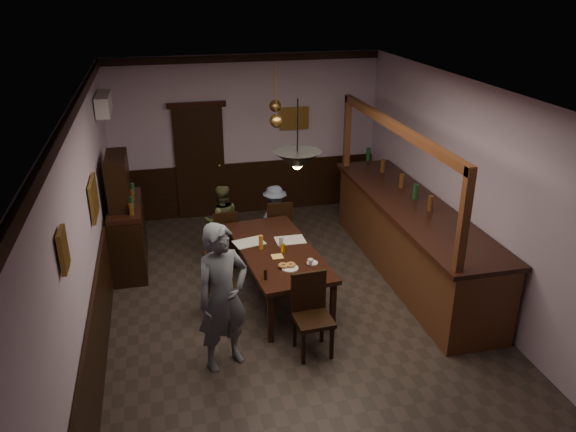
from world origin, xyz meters
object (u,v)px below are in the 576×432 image
object	(u,v)px
chair_side	(216,283)
pendant_brass_mid	(276,121)
person_seated_right	(275,217)
bar_counter	(411,237)
person_seated_left	(222,221)
sideboard	(126,224)
soda_can	(283,248)
chair_near	(311,310)
pendant_iron	(297,160)
chair_far_right	(279,225)
chair_far_left	(226,234)
person_standing	(223,297)
coffee_cup	(310,262)
dining_table	(277,253)
pendant_brass_far	(275,106)

from	to	relation	value
chair_side	pendant_brass_mid	world-z (taller)	pendant_brass_mid
person_seated_right	bar_counter	size ratio (longest dim) A/B	0.26
person_seated_left	sideboard	size ratio (longest dim) A/B	0.66
soda_can	bar_counter	distance (m)	2.11
chair_near	chair_side	distance (m)	1.46
person_seated_right	pendant_iron	bearing A→B (deg)	68.36
chair_side	bar_counter	bearing A→B (deg)	-81.06
chair_side	person_seated_left	xyz separation A→B (m)	(0.31, 1.78, 0.11)
chair_far_right	soda_can	distance (m)	1.47
chair_far_left	person_standing	bearing A→B (deg)	81.67
person_seated_left	soda_can	bearing A→B (deg)	108.52
person_seated_right	coffee_cup	size ratio (longest dim) A/B	13.66
chair_near	sideboard	xyz separation A→B (m)	(-2.21, 2.72, 0.18)
coffee_cup	person_seated_left	bearing A→B (deg)	108.62
chair_near	coffee_cup	distance (m)	0.81
dining_table	chair_far_left	size ratio (longest dim) A/B	2.56
coffee_cup	pendant_brass_mid	xyz separation A→B (m)	(-0.09, 1.63, 1.50)
coffee_cup	bar_counter	size ratio (longest dim) A/B	0.02
soda_can	pendant_brass_far	size ratio (longest dim) A/B	0.15
chair_near	chair_far_right	bearing A→B (deg)	83.19
chair_side	pendant_brass_far	world-z (taller)	pendant_brass_far
chair_far_left	coffee_cup	bearing A→B (deg)	116.18
chair_far_left	person_seated_left	size ratio (longest dim) A/B	0.74
chair_far_right	pendant_brass_mid	bearing A→B (deg)	76.19
chair_far_right	person_standing	xyz separation A→B (m)	(-1.24, -2.65, 0.38)
chair_side	sideboard	bearing A→B (deg)	34.36
chair_side	coffee_cup	bearing A→B (deg)	-103.28
chair_near	soda_can	size ratio (longest dim) A/B	8.44
pendant_iron	coffee_cup	bearing A→B (deg)	43.85
chair_far_left	pendant_brass_far	world-z (taller)	pendant_brass_far
pendant_iron	pendant_brass_far	world-z (taller)	same
coffee_cup	pendant_iron	world-z (taller)	pendant_iron
soda_can	sideboard	size ratio (longest dim) A/B	0.07
person_standing	pendant_brass_far	world-z (taller)	pendant_brass_far
chair_far_right	sideboard	world-z (taller)	sideboard
pendant_iron	person_standing	bearing A→B (deg)	-151.31
dining_table	coffee_cup	bearing A→B (deg)	-59.81
dining_table	pendant_brass_far	xyz separation A→B (m)	(0.43, 2.09, 1.61)
pendant_iron	chair_far_right	bearing A→B (deg)	83.62
person_standing	pendant_brass_mid	bearing A→B (deg)	40.73
sideboard	person_standing	bearing A→B (deg)	-67.25
sideboard	pendant_brass_far	bearing A→B (deg)	15.24
chair_side	person_standing	bearing A→B (deg)	178.13
dining_table	chair_side	distance (m)	0.96
soda_can	pendant_iron	distance (m)	1.62
sideboard	pendant_brass_far	distance (m)	3.03
sideboard	soda_can	bearing A→B (deg)	-35.41
chair_side	pendant_iron	world-z (taller)	pendant_iron
coffee_cup	sideboard	world-z (taller)	sideboard
person_seated_left	person_seated_right	xyz separation A→B (m)	(0.90, 0.09, -0.06)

